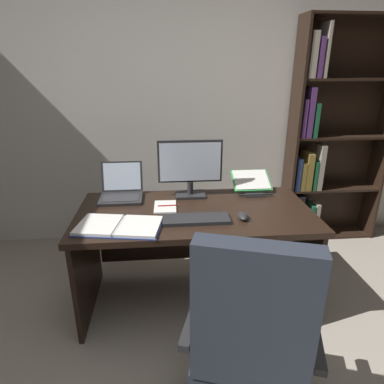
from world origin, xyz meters
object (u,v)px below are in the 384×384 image
(reading_stand_with_book, at_px, (252,182))
(computer_mouse, at_px, (243,216))
(laptop, at_px, (121,191))
(keyboard, at_px, (196,219))
(notepad, at_px, (165,207))
(bookshelf, at_px, (325,145))
(open_binder, at_px, (119,226))
(pen, at_px, (168,205))
(office_chair, at_px, (250,353))
(monitor, at_px, (190,169))
(desk, at_px, (194,231))

(reading_stand_with_book, bearing_deg, computer_mouse, -110.03)
(laptop, relative_size, computer_mouse, 2.92)
(keyboard, xyz_separation_m, notepad, (-0.19, 0.23, -0.01))
(bookshelf, relative_size, open_binder, 3.74)
(laptop, bearing_deg, pen, -32.09)
(keyboard, height_order, pen, keyboard)
(bookshelf, distance_m, office_chair, 2.27)
(monitor, distance_m, laptop, 0.53)
(monitor, bearing_deg, laptop, 179.43)
(pen, bearing_deg, office_chair, -71.65)
(desk, bearing_deg, laptop, 158.88)
(monitor, distance_m, pen, 0.33)
(computer_mouse, bearing_deg, pen, 153.63)
(desk, bearing_deg, keyboard, -92.17)
(computer_mouse, xyz_separation_m, open_binder, (-0.77, -0.05, -0.01))
(monitor, xyz_separation_m, notepad, (-0.19, -0.21, -0.21))
(desk, relative_size, computer_mouse, 15.16)
(pen, bearing_deg, open_binder, -136.75)
(monitor, xyz_separation_m, pen, (-0.17, -0.21, -0.20))
(monitor, relative_size, open_binder, 0.85)
(computer_mouse, bearing_deg, desk, 139.90)
(desk, bearing_deg, computer_mouse, -40.10)
(office_chair, bearing_deg, laptop, 136.24)
(office_chair, xyz_separation_m, computer_mouse, (0.14, 0.77, 0.31))
(reading_stand_with_book, distance_m, open_binder, 1.10)
(keyboard, bearing_deg, laptop, 138.76)
(bookshelf, relative_size, monitor, 4.38)
(laptop, relative_size, reading_stand_with_book, 1.05)
(bookshelf, xyz_separation_m, notepad, (-1.53, -0.87, -0.21))
(office_chair, height_order, pen, office_chair)
(computer_mouse, distance_m, reading_stand_with_book, 0.53)
(laptop, bearing_deg, office_chair, -61.16)
(desk, height_order, office_chair, office_chair)
(bookshelf, bearing_deg, notepad, -150.47)
(desk, bearing_deg, monitor, 92.74)
(keyboard, bearing_deg, reading_stand_with_book, 46.03)
(monitor, distance_m, reading_stand_with_book, 0.51)
(laptop, distance_m, keyboard, 0.67)
(desk, relative_size, notepad, 7.51)
(laptop, height_order, open_binder, laptop)
(pen, bearing_deg, computer_mouse, -26.37)
(monitor, distance_m, open_binder, 0.71)
(computer_mouse, relative_size, notepad, 0.50)
(desk, xyz_separation_m, open_binder, (-0.48, -0.29, 0.21))
(computer_mouse, distance_m, notepad, 0.54)
(laptop, xyz_separation_m, keyboard, (0.51, -0.44, -0.04))
(desk, bearing_deg, office_chair, -81.35)
(office_chair, xyz_separation_m, monitor, (-0.16, 1.21, 0.50))
(monitor, xyz_separation_m, open_binder, (-0.47, -0.49, -0.20))
(office_chair, xyz_separation_m, keyboard, (-0.16, 0.77, 0.30))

